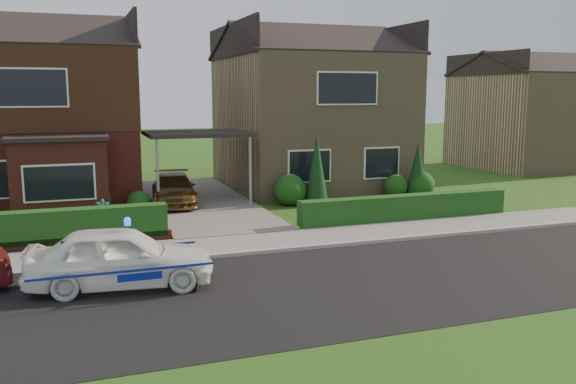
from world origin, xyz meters
name	(u,v)px	position (x,y,z in m)	size (l,w,h in m)	color
ground	(299,289)	(0.00, 0.00, 0.00)	(120.00, 120.00, 0.00)	#1F4C14
road	(299,289)	(0.00, 0.00, 0.00)	(60.00, 6.00, 0.02)	black
kerb	(259,252)	(0.00, 3.05, 0.06)	(60.00, 0.16, 0.12)	#9E9993
sidewalk	(248,243)	(0.00, 4.10, 0.05)	(60.00, 2.00, 0.10)	slate
driveway	(198,202)	(0.00, 11.00, 0.06)	(3.80, 12.00, 0.12)	#666059
house_left	(34,104)	(-5.78, 13.90, 3.81)	(7.50, 9.53, 7.25)	maroon
house_right	(309,105)	(5.80, 13.99, 3.66)	(7.50, 8.06, 7.25)	#907658
carport_link	(197,135)	(0.00, 10.95, 2.66)	(3.80, 3.00, 2.77)	black
dwarf_wall	(27,246)	(-5.80, 5.30, 0.18)	(7.70, 0.25, 0.36)	maroon
hedge_left	(28,252)	(-5.80, 5.45, 0.00)	(7.50, 0.55, 0.90)	black
hedge_right	(405,222)	(5.80, 5.35, 0.00)	(7.50, 0.55, 0.80)	black
shrub_left_mid	(91,200)	(-4.00, 9.30, 0.66)	(1.32, 1.32, 1.32)	black
shrub_left_near	(138,203)	(-2.40, 9.60, 0.42)	(0.84, 0.84, 0.84)	black
shrub_right_near	(290,190)	(3.20, 9.40, 0.60)	(1.20, 1.20, 1.20)	black
shrub_right_mid	(396,186)	(7.80, 9.50, 0.48)	(0.96, 0.96, 0.96)	black
shrub_right_far	(421,185)	(8.80, 9.20, 0.54)	(1.08, 1.08, 1.08)	black
conifer_a	(317,171)	(4.20, 9.20, 1.30)	(0.90, 0.90, 2.60)	black
conifer_b	(417,171)	(8.60, 9.20, 1.10)	(0.90, 0.90, 2.20)	black
neighbour_right	(529,122)	(20.00, 16.00, 2.60)	(6.50, 7.00, 5.20)	#907658
police_car	(121,258)	(-3.66, 1.41, 0.68)	(3.69, 4.19, 1.53)	white
driveway_car	(174,189)	(-1.00, 10.57, 0.68)	(1.56, 3.83, 1.11)	brown
potted_plant_a	(103,212)	(-3.68, 8.19, 0.42)	(0.44, 0.30, 0.84)	gray
potted_plant_c	(149,225)	(-2.50, 6.00, 0.36)	(0.41, 0.41, 0.73)	gray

